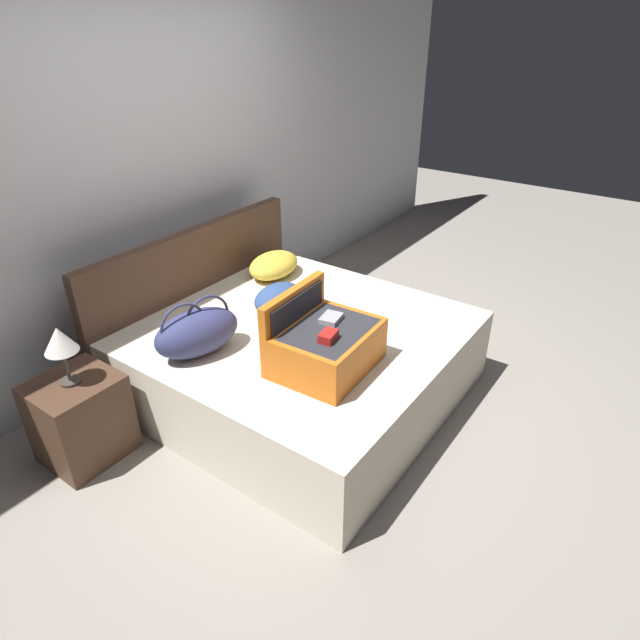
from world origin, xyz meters
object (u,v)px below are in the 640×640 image
object	(u,v)px
pillow_near_headboard	(279,299)
hard_case_large	(325,344)
table_lamp	(60,342)
nightstand	(81,419)
pillow_center_head	(274,265)
bed	(303,361)
duffel_bag	(197,332)

from	to	relation	value
pillow_near_headboard	hard_case_large	bearing A→B (deg)	-119.78
table_lamp	nightstand	bearing A→B (deg)	0.00
hard_case_large	pillow_near_headboard	xyz separation A→B (m)	(0.35, 0.62, -0.05)
hard_case_large	pillow_center_head	bearing A→B (deg)	49.73
bed	pillow_center_head	size ratio (longest dim) A/B	4.09
bed	pillow_near_headboard	world-z (taller)	pillow_near_headboard
pillow_center_head	pillow_near_headboard	bearing A→B (deg)	-136.85
bed	duffel_bag	bearing A→B (deg)	151.33
hard_case_large	duffel_bag	distance (m)	0.74
bed	table_lamp	distance (m)	1.44
pillow_near_headboard	nightstand	size ratio (longest dim) A/B	0.75
pillow_near_headboard	bed	bearing A→B (deg)	-108.54
pillow_center_head	table_lamp	xyz separation A→B (m)	(-1.68, 0.01, 0.17)
pillow_near_headboard	pillow_center_head	world-z (taller)	pillow_near_headboard
duffel_bag	table_lamp	bearing A→B (deg)	150.50
duffel_bag	pillow_near_headboard	bearing A→B (deg)	-4.89
hard_case_large	pillow_center_head	size ratio (longest dim) A/B	1.32
bed	table_lamp	world-z (taller)	table_lamp
duffel_bag	hard_case_large	bearing A→B (deg)	-65.39
table_lamp	duffel_bag	bearing A→B (deg)	-29.50
table_lamp	hard_case_large	bearing A→B (deg)	-48.00
bed	nightstand	size ratio (longest dim) A/B	3.65
bed	hard_case_large	distance (m)	0.60
duffel_bag	pillow_center_head	size ratio (longest dim) A/B	1.27
bed	pillow_center_head	bearing A→B (deg)	52.27
bed	nightstand	world-z (taller)	same
hard_case_large	nightstand	size ratio (longest dim) A/B	1.18
pillow_near_headboard	duffel_bag	bearing A→B (deg)	175.11
duffel_bag	bed	bearing A→B (deg)	-28.67
pillow_center_head	table_lamp	size ratio (longest dim) A/B	1.32
table_lamp	pillow_center_head	bearing A→B (deg)	-0.50
bed	hard_case_large	world-z (taller)	hard_case_large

